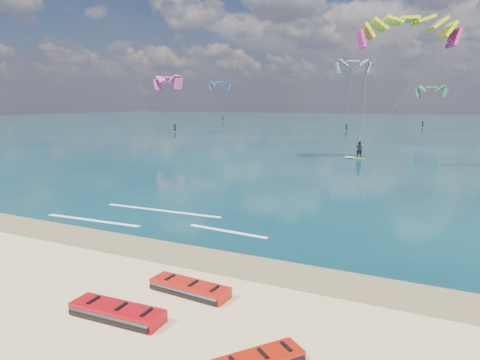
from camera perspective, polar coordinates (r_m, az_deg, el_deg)
name	(u,v)px	position (r m, az deg, el deg)	size (l,w,h in m)	color
ground	(332,152)	(52.11, 12.17, 3.71)	(320.00, 320.00, 0.00)	tan
wet_sand_strip	(119,243)	(18.94, -15.79, -8.03)	(320.00, 2.40, 0.01)	brown
sea	(394,125)	(115.13, 19.82, 6.89)	(320.00, 200.00, 0.04)	#08242F
packed_kite_left	(118,318)	(12.81, -16.01, -17.28)	(2.96, 1.13, 0.41)	#AB090F
packed_kite_mid	(190,293)	(13.83, -6.69, -14.76)	(2.81, 1.10, 0.40)	#B8180C
kitesurfer_main	(382,87)	(42.36, 18.45, 11.69)	(11.50, 8.93, 14.11)	#C8E81B
shoreline_foam	(153,218)	(22.19, -11.47, -5.01)	(11.75, 3.62, 0.01)	white
distant_kites	(339,102)	(91.00, 13.11, 10.05)	(88.29, 46.21, 13.29)	orange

